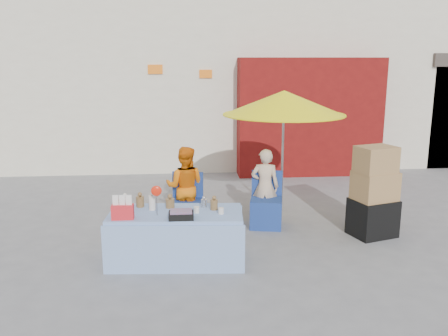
{
  "coord_description": "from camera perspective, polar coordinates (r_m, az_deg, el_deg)",
  "views": [
    {
      "loc": [
        -0.59,
        -6.14,
        2.54
      ],
      "look_at": [
        -0.02,
        0.6,
        1.0
      ],
      "focal_mm": 38.0,
      "sensor_mm": 36.0,
      "label": 1
    }
  ],
  "objects": [
    {
      "name": "ground",
      "position": [
        6.67,
        0.64,
        -9.56
      ],
      "size": [
        80.0,
        80.0,
        0.0
      ],
      "primitive_type": "plane",
      "color": "slate",
      "rests_on": "ground"
    },
    {
      "name": "vendor_orange",
      "position": [
        7.36,
        -4.71,
        -2.26
      ],
      "size": [
        0.7,
        0.59,
        1.26
      ],
      "primitive_type": "imported",
      "rotation": [
        0.0,
        0.0,
        2.94
      ],
      "color": "orange",
      "rests_on": "ground"
    },
    {
      "name": "vendor_beige",
      "position": [
        7.47,
        4.94,
        -2.25
      ],
      "size": [
        0.49,
        0.37,
        1.21
      ],
      "primitive_type": "imported",
      "rotation": [
        0.0,
        0.0,
        2.94
      ],
      "color": "#CDAF91",
      "rests_on": "ground"
    },
    {
      "name": "chair_right",
      "position": [
        7.44,
        5.08,
        -5.11
      ],
      "size": [
        0.56,
        0.56,
        0.85
      ],
      "rotation": [
        0.0,
        0.0,
        -0.2
      ],
      "color": "navy",
      "rests_on": "ground"
    },
    {
      "name": "box_stack",
      "position": [
        7.26,
        17.61,
        -3.12
      ],
      "size": [
        0.73,
        0.66,
        1.35
      ],
      "rotation": [
        0.0,
        0.0,
        0.31
      ],
      "color": "black",
      "rests_on": "ground"
    },
    {
      "name": "backdrop",
      "position": [
        13.71,
        -0.2,
        15.18
      ],
      "size": [
        14.0,
        8.0,
        7.8
      ],
      "color": "silver",
      "rests_on": "ground"
    },
    {
      "name": "umbrella",
      "position": [
        7.44,
        7.23,
        7.73
      ],
      "size": [
        1.9,
        1.9,
        2.09
      ],
      "color": "gray",
      "rests_on": "ground"
    },
    {
      "name": "chair_left",
      "position": [
        7.33,
        -4.63,
        -5.37
      ],
      "size": [
        0.56,
        0.56,
        0.85
      ],
      "rotation": [
        0.0,
        0.0,
        -0.2
      ],
      "color": "navy",
      "rests_on": "ground"
    },
    {
      "name": "market_table",
      "position": [
        6.17,
        -5.81,
        -8.12
      ],
      "size": [
        1.77,
        0.92,
        1.04
      ],
      "rotation": [
        0.0,
        0.0,
        -0.07
      ],
      "color": "#7F95CC",
      "rests_on": "ground"
    },
    {
      "name": "tarp_bundle",
      "position": [
        6.9,
        -8.85,
        -7.52
      ],
      "size": [
        0.81,
        0.7,
        0.32
      ],
      "primitive_type": "ellipsoid",
      "rotation": [
        0.0,
        0.0,
        0.2
      ],
      "color": "#FFFE1A",
      "rests_on": "ground"
    }
  ]
}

